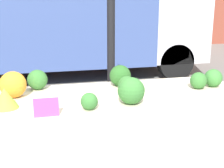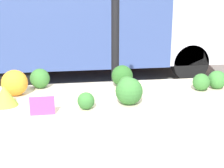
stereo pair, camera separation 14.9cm
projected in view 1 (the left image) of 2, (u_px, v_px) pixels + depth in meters
tent_pole at (111, 24)px, 2.71m from camera, size 0.07×0.07×2.70m
parked_truck at (76, 9)px, 6.38m from camera, size 4.78×2.24×2.57m
market_table at (114, 113)px, 2.27m from camera, size 2.03×0.73×0.88m
orange_cauliflower at (13, 85)px, 2.21m from camera, size 0.19×0.19×0.19m
romanesco_head at (5, 98)px, 2.00m from camera, size 0.17×0.17×0.14m
broccoli_head_0 at (213, 78)px, 2.49m from camera, size 0.14×0.14×0.14m
broccoli_head_1 at (37, 80)px, 2.41m from camera, size 0.16×0.16×0.16m
broccoli_head_2 at (120, 76)px, 2.51m from camera, size 0.17×0.17×0.17m
broccoli_head_3 at (89, 101)px, 1.97m from camera, size 0.11×0.11×0.11m
broccoli_head_4 at (131, 91)px, 2.07m from camera, size 0.18×0.18×0.18m
broccoli_head_5 at (198, 81)px, 2.43m from camera, size 0.13×0.13×0.13m
broccoli_head_6 at (127, 85)px, 2.31m from camera, size 0.13×0.13×0.13m
price_sign at (46, 107)px, 1.85m from camera, size 0.15×0.01×0.12m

